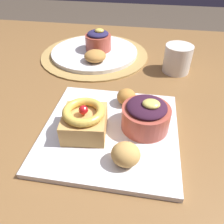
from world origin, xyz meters
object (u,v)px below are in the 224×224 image
object	(u,v)px
fritter_middle	(126,97)
back_ramekin	(98,40)
back_pastry	(95,56)
front_plate	(110,130)
fritter_front	(126,154)
back_plate	(95,52)
berry_ramekin	(146,115)
cake_slice	(87,121)
coffee_mug	(177,59)

from	to	relation	value
fritter_middle	back_ramekin	xyz separation A→B (m)	(-0.13, 0.28, 0.02)
back_pastry	front_plate	bearing A→B (deg)	-71.42
fritter_front	back_plate	world-z (taller)	fritter_front
front_plate	back_ramekin	xyz separation A→B (m)	(-0.11, 0.37, 0.04)
berry_ramekin	fritter_middle	size ratio (longest dim) A/B	2.21
fritter_middle	back_ramekin	bearing A→B (deg)	114.30
back_ramekin	cake_slice	bearing A→B (deg)	-81.20
berry_ramekin	fritter_middle	distance (m)	0.09
berry_ramekin	fritter_middle	bearing A→B (deg)	122.46
cake_slice	berry_ramekin	distance (m)	0.12
front_plate	cake_slice	world-z (taller)	cake_slice
berry_ramekin	coffee_mug	world-z (taller)	berry_ramekin
back_ramekin	back_pastry	world-z (taller)	back_ramekin
berry_ramekin	fritter_front	xyz separation A→B (m)	(-0.03, -0.10, -0.01)
berry_ramekin	back_plate	distance (m)	0.40
berry_ramekin	coffee_mug	bearing A→B (deg)	74.17
berry_ramekin	fritter_middle	world-z (taller)	berry_ramekin
fritter_middle	back_pastry	xyz separation A→B (m)	(-0.12, 0.20, 0.00)
berry_ramekin	fritter_front	size ratio (longest dim) A/B	1.91
back_pastry	coffee_mug	distance (m)	0.25
berry_ramekin	front_plate	bearing A→B (deg)	-166.70
cake_slice	back_plate	size ratio (longest dim) A/B	0.34
fritter_middle	front_plate	bearing A→B (deg)	-103.57
front_plate	fritter_front	world-z (taller)	fritter_front
cake_slice	back_pastry	world-z (taller)	cake_slice
back_pastry	coffee_mug	bearing A→B (deg)	1.56
fritter_middle	back_pastry	size ratio (longest dim) A/B	0.66
front_plate	fritter_front	size ratio (longest dim) A/B	5.38
berry_ramekin	back_ramekin	world-z (taller)	back_ramekin
cake_slice	berry_ramekin	size ratio (longest dim) A/B	0.99
back_ramekin	coffee_mug	world-z (taller)	back_ramekin
back_plate	coffee_mug	distance (m)	0.28
fritter_middle	coffee_mug	bearing A→B (deg)	58.07
back_ramekin	coffee_mug	bearing A→B (deg)	-17.10
fritter_front	fritter_middle	world-z (taller)	fritter_front
cake_slice	coffee_mug	world-z (taller)	coffee_mug
fritter_front	back_ramekin	size ratio (longest dim) A/B	0.60
coffee_mug	front_plate	bearing A→B (deg)	-116.77
fritter_middle	back_ramekin	world-z (taller)	back_ramekin
fritter_middle	back_plate	bearing A→B (deg)	117.06
berry_ramekin	coffee_mug	size ratio (longest dim) A/B	1.22
back_ramekin	back_plate	bearing A→B (deg)	-141.94
cake_slice	fritter_middle	size ratio (longest dim) A/B	2.20
cake_slice	fritter_middle	distance (m)	0.13
back_plate	back_pastry	size ratio (longest dim) A/B	4.30
coffee_mug	berry_ramekin	bearing A→B (deg)	-105.83
cake_slice	back_ramekin	distance (m)	0.40
front_plate	coffee_mug	distance (m)	0.33
front_plate	back_plate	world-z (taller)	back_plate
fritter_middle	back_ramekin	distance (m)	0.31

